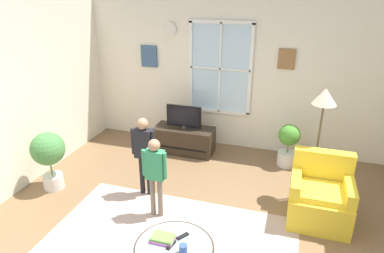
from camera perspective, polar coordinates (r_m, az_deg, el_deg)
name	(u,v)px	position (r m, az deg, el deg)	size (l,w,h in m)	color
ground_plane	(185,244)	(4.40, -1.23, -18.72)	(6.07, 6.30, 0.02)	brown
back_wall	(235,73)	(6.31, 7.09, 8.72)	(5.47, 0.17, 2.78)	silver
area_rug	(167,246)	(4.36, -4.13, -18.98)	(2.99, 1.98, 0.01)	tan
tv_stand	(184,140)	(6.33, -1.30, -2.20)	(1.08, 0.48, 0.47)	#2D2319
television	(184,116)	(6.15, -1.35, 1.66)	(0.64, 0.08, 0.42)	#4C4C4C
armchair	(320,197)	(4.86, 20.31, -10.84)	(0.76, 0.74, 0.87)	yellow
coffee_table	(174,248)	(3.76, -2.97, -19.37)	(0.83, 0.83, 0.41)	#99B2B7
book_stack	(163,238)	(3.80, -4.81, -17.87)	(0.25, 0.18, 0.06)	#BF61B3
cup	(183,249)	(3.64, -1.45, -19.54)	(0.08, 0.08, 0.10)	#334C8C
remote_near_books	(171,245)	(3.75, -3.44, -18.88)	(0.04, 0.14, 0.02)	black
remote_near_cup	(183,236)	(3.84, -1.52, -17.60)	(0.04, 0.14, 0.02)	black
person_green_shirt	(155,169)	(4.46, -6.09, -7.02)	(0.34, 0.15, 1.12)	#726656
person_black_shirt	(144,148)	(4.91, -7.93, -3.50)	(0.36, 0.16, 1.19)	black
potted_plant_by_window	(288,143)	(6.01, 15.59, -2.65)	(0.36, 0.36, 0.74)	silver
potted_plant_corner	(49,153)	(5.49, -22.55, -4.12)	(0.49, 0.49, 0.91)	silver
floor_lamp	(323,108)	(4.90, 20.80, 2.89)	(0.32, 0.32, 1.63)	black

